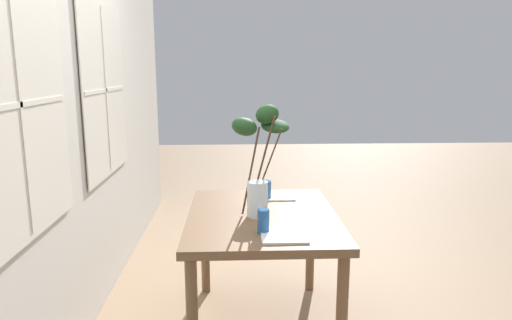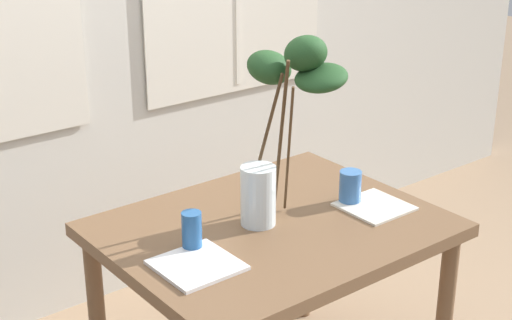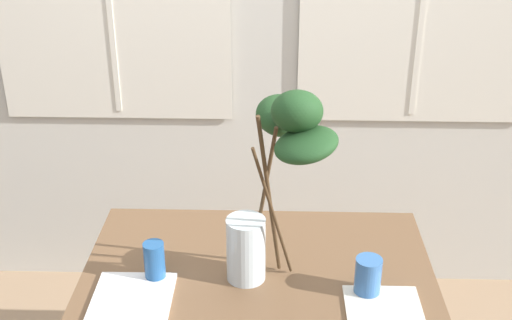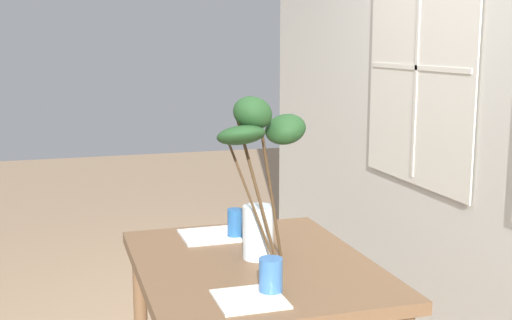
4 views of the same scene
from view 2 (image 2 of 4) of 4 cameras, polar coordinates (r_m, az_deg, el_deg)
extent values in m
cube|color=brown|center=(2.68, 1.17, -5.10)|extent=(1.11, 0.87, 0.05)
cylinder|color=brown|center=(3.38, 3.58, -6.13)|extent=(0.06, 0.06, 0.69)
cylinder|color=silver|center=(2.62, 0.16, -2.61)|extent=(0.12, 0.12, 0.21)
cylinder|color=silver|center=(2.65, 0.16, -3.92)|extent=(0.11, 0.11, 0.07)
cylinder|color=#47331E|center=(2.57, 1.84, 1.47)|extent=(0.08, 0.16, 0.57)
ellipsoid|color=#1E421E|center=(2.50, 3.64, 7.76)|extent=(0.19, 0.21, 0.17)
cylinder|color=#47331E|center=(2.62, 0.56, 1.09)|extent=(0.09, 0.12, 0.51)
ellipsoid|color=#1E421E|center=(2.60, 0.97, 6.77)|extent=(0.22, 0.23, 0.15)
cylinder|color=#47331E|center=(2.57, 2.39, 0.61)|extent=(0.13, 0.18, 0.50)
ellipsoid|color=#1E421E|center=(2.50, 4.77, 5.99)|extent=(0.25, 0.24, 0.12)
cylinder|color=#235693|center=(2.48, -4.70, -5.19)|extent=(0.06, 0.06, 0.13)
cylinder|color=#386BAD|center=(2.81, 6.87, -1.98)|extent=(0.08, 0.08, 0.12)
cube|color=white|center=(2.41, -4.34, -7.63)|extent=(0.24, 0.24, 0.01)
cube|color=silver|center=(2.81, 8.62, -3.36)|extent=(0.22, 0.22, 0.01)
camera|label=1|loc=(2.29, -64.80, 0.79)|focal=32.05mm
camera|label=3|loc=(1.57, 47.60, 16.99)|focal=46.52mm
camera|label=4|loc=(4.04, 36.28, 12.59)|focal=46.91mm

